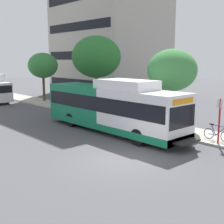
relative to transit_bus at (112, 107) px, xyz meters
name	(u,v)px	position (x,y,z in m)	size (l,w,h in m)	color
ground_plane	(42,132)	(-3.60, 3.23, -1.70)	(120.00, 120.00, 0.00)	#4C4C51
sidewalk_curb	(133,121)	(3.40, 1.23, -1.63)	(3.00, 56.00, 0.14)	#A8A399
transit_bus	(112,107)	(0.00, 0.00, 0.00)	(2.58, 12.25, 3.65)	white
bus_stop_sign_pole	(219,118)	(2.26, -6.66, -0.05)	(0.10, 0.36, 2.60)	red
bicycle_parked	(217,134)	(2.80, -6.30, -1.14)	(0.52, 1.76, 1.02)	black
street_tree_near_stop	(172,70)	(4.06, -1.92, 2.45)	(3.52, 3.52, 5.53)	#4C3823
street_tree_mid_block	(96,57)	(4.49, 7.07, 3.45)	(4.58, 4.58, 6.97)	#4C3823
street_tree_far_block	(43,66)	(4.04, 16.26, 2.52)	(3.41, 3.41, 5.55)	#4C3823
apartment_tower_backdrop	(109,2)	(15.26, 17.28, 10.98)	(11.29, 14.12, 25.37)	#ADA89E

